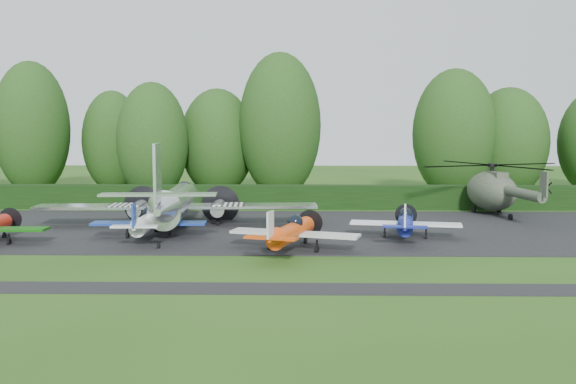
{
  "coord_description": "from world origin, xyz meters",
  "views": [
    {
      "loc": [
        4.51,
        -33.14,
        7.05
      ],
      "look_at": [
        3.66,
        10.66,
        2.5
      ],
      "focal_mm": 40.0,
      "sensor_mm": 36.0,
      "label": 1
    }
  ],
  "objects_px": {
    "light_plane_white": "(147,222)",
    "light_plane_orange": "(292,232)",
    "transport_plane": "(175,204)",
    "helicopter": "(492,187)",
    "light_plane_blue": "(405,222)"
  },
  "relations": [
    {
      "from": "transport_plane",
      "to": "light_plane_orange",
      "type": "height_order",
      "value": "transport_plane"
    },
    {
      "from": "helicopter",
      "to": "light_plane_orange",
      "type": "bearing_deg",
      "value": -127.12
    },
    {
      "from": "light_plane_orange",
      "to": "helicopter",
      "type": "distance_m",
      "value": 22.14
    },
    {
      "from": "light_plane_orange",
      "to": "light_plane_blue",
      "type": "relative_size",
      "value": 1.07
    },
    {
      "from": "light_plane_white",
      "to": "helicopter",
      "type": "xyz_separation_m",
      "value": [
        24.64,
        11.77,
        1.04
      ]
    },
    {
      "from": "helicopter",
      "to": "light_plane_white",
      "type": "bearing_deg",
      "value": -146.5
    },
    {
      "from": "light_plane_white",
      "to": "helicopter",
      "type": "distance_m",
      "value": 27.33
    },
    {
      "from": "light_plane_blue",
      "to": "helicopter",
      "type": "bearing_deg",
      "value": 42.88
    },
    {
      "from": "transport_plane",
      "to": "helicopter",
      "type": "distance_m",
      "value": 24.94
    },
    {
      "from": "transport_plane",
      "to": "helicopter",
      "type": "xyz_separation_m",
      "value": [
        23.76,
        7.58,
        0.43
      ]
    },
    {
      "from": "transport_plane",
      "to": "light_plane_white",
      "type": "bearing_deg",
      "value": -98.5
    },
    {
      "from": "light_plane_blue",
      "to": "helicopter",
      "type": "xyz_separation_m",
      "value": [
        8.68,
        11.4,
        1.08
      ]
    },
    {
      "from": "transport_plane",
      "to": "light_plane_white",
      "type": "distance_m",
      "value": 4.32
    },
    {
      "from": "light_plane_white",
      "to": "light_plane_blue",
      "type": "xyz_separation_m",
      "value": [
        15.97,
        0.37,
        -0.04
      ]
    },
    {
      "from": "light_plane_white",
      "to": "light_plane_orange",
      "type": "height_order",
      "value": "light_plane_orange"
    }
  ]
}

